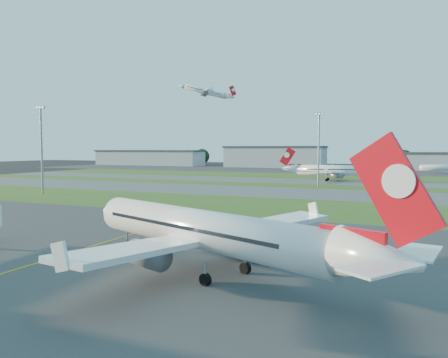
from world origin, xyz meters
The scene contains 22 objects.
ground centered at (0.00, 0.00, 0.00)m, with size 700.00×700.00×0.00m, color black.
apron_near centered at (0.00, 0.00, 0.01)m, with size 300.00×70.00×0.01m, color #333335.
grass_strip_a centered at (0.00, 52.00, 0.01)m, with size 300.00×34.00×0.01m, color #3C551C.
taxiway_a centered at (0.00, 85.00, 0.01)m, with size 300.00×32.00×0.01m, color #515154.
grass_strip_b centered at (0.00, 110.00, 0.01)m, with size 300.00×18.00×0.01m, color #3C551C.
taxiway_b centered at (0.00, 132.00, 0.01)m, with size 300.00×26.00×0.01m, color #515154.
grass_strip_c centered at (0.00, 165.00, 0.01)m, with size 300.00×40.00×0.01m, color #3C551C.
apron_far centered at (0.00, 225.00, 0.01)m, with size 400.00×80.00×0.01m, color #333335.
yellow_line centered at (5.00, 0.00, 0.00)m, with size 0.25×60.00×0.02m, color gold.
airliner_parked centered at (24.43, -2.74, 4.57)m, with size 39.60×33.59×13.03m.
airliner_taxiing centered at (16.22, 138.57, 4.41)m, with size 40.24×34.03×12.56m.
airliner_departing centered at (-79.72, 214.33, 50.34)m, with size 30.42×26.21×10.70m.
mini_jet_near centered at (60.93, 216.14, 3.28)m, with size 26.16×14.86×9.48m.
light_mast_west centered at (-55.00, 52.00, 14.81)m, with size 3.20×0.70×25.80m.
light_mast_centre centered at (15.00, 108.00, 14.81)m, with size 3.20×0.70×25.80m.
hangar_far_west centered at (-150.00, 255.00, 6.14)m, with size 91.80×23.00×12.20m.
hangar_west centered at (-45.00, 255.00, 7.64)m, with size 71.40×23.00×15.20m.
hangar_east centered at (55.00, 255.00, 5.64)m, with size 81.60×23.00×11.20m.
tree_far_west centered at (-190.00, 268.00, 6.49)m, with size 11.00×11.00×12.00m.
tree_west centered at (-110.00, 270.00, 7.14)m, with size 12.10×12.10×13.20m.
tree_mid_west centered at (-20.00, 266.00, 5.84)m, with size 9.90×9.90×10.80m.
tree_mid_east centered at (40.00, 269.00, 6.81)m, with size 11.55×11.55×12.60m.
Camera 1 is at (44.89, -44.48, 13.43)m, focal length 35.00 mm.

